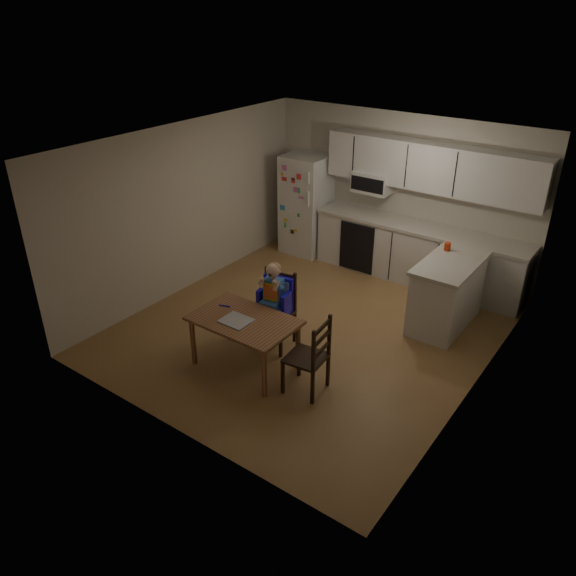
# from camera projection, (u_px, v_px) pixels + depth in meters

# --- Properties ---
(room) EXTENTS (4.52, 5.01, 2.51)m
(room) POSITION_uv_depth(u_px,v_px,m) (332.00, 232.00, 7.43)
(room) COLOR olive
(room) RESTS_ON ground
(refrigerator) EXTENTS (0.72, 0.70, 1.70)m
(refrigerator) POSITION_uv_depth(u_px,v_px,m) (306.00, 204.00, 9.62)
(refrigerator) COLOR silver
(refrigerator) RESTS_ON ground
(kitchen_run) EXTENTS (3.37, 0.62, 2.15)m
(kitchen_run) POSITION_uv_depth(u_px,v_px,m) (420.00, 227.00, 8.61)
(kitchen_run) COLOR silver
(kitchen_run) RESTS_ON ground
(kitchen_island) EXTENTS (0.67, 1.28, 0.95)m
(kitchen_island) POSITION_uv_depth(u_px,v_px,m) (447.00, 293.00, 7.56)
(kitchen_island) COLOR silver
(kitchen_island) RESTS_ON ground
(red_cup) EXTENTS (0.09, 0.09, 0.11)m
(red_cup) POSITION_uv_depth(u_px,v_px,m) (447.00, 247.00, 7.63)
(red_cup) COLOR red
(red_cup) RESTS_ON kitchen_island
(dining_table) EXTENTS (1.24, 0.80, 0.66)m
(dining_table) POSITION_uv_depth(u_px,v_px,m) (244.00, 326.00, 6.63)
(dining_table) COLOR brown
(dining_table) RESTS_ON ground
(napkin) EXTENTS (0.34, 0.30, 0.01)m
(napkin) POSITION_uv_depth(u_px,v_px,m) (236.00, 321.00, 6.54)
(napkin) COLOR #A9A9AE
(napkin) RESTS_ON dining_table
(toddler_spoon) EXTENTS (0.12, 0.06, 0.02)m
(toddler_spoon) POSITION_uv_depth(u_px,v_px,m) (224.00, 306.00, 6.85)
(toddler_spoon) COLOR #1B10D4
(toddler_spoon) RESTS_ON dining_table
(chair_booster) EXTENTS (0.51, 0.51, 1.17)m
(chair_booster) POSITION_uv_depth(u_px,v_px,m) (275.00, 295.00, 7.01)
(chair_booster) COLOR black
(chair_booster) RESTS_ON ground
(chair_side) EXTENTS (0.46, 0.46, 0.95)m
(chair_side) POSITION_uv_depth(u_px,v_px,m) (314.00, 353.00, 6.20)
(chair_side) COLOR black
(chair_side) RESTS_ON ground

